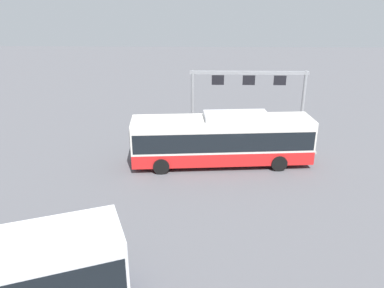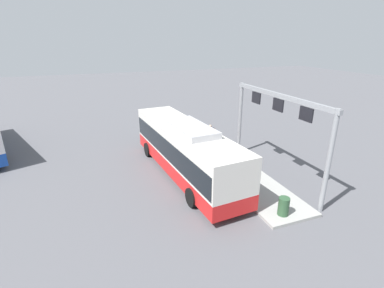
{
  "view_description": "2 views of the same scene",
  "coord_description": "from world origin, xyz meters",
  "views": [
    {
      "loc": [
        1.32,
        22.58,
        10.3
      ],
      "look_at": [
        1.92,
        -0.49,
        1.2
      ],
      "focal_mm": 35.41,
      "sensor_mm": 36.0,
      "label": 1
    },
    {
      "loc": [
        -15.29,
        5.3,
        8.05
      ],
      "look_at": [
        2.03,
        -1.24,
        1.16
      ],
      "focal_mm": 26.53,
      "sensor_mm": 36.0,
      "label": 2
    }
  ],
  "objects": [
    {
      "name": "person_boarding",
      "position": [
        4.34,
        -3.69,
        0.89
      ],
      "size": [
        0.39,
        0.57,
        1.67
      ],
      "rotation": [
        0.0,
        0.0,
        1.74
      ],
      "color": "#334C8C",
      "rests_on": "ground"
    },
    {
      "name": "platform_curb",
      "position": [
        -1.71,
        -3.22,
        0.08
      ],
      "size": [
        10.0,
        2.8,
        0.16
      ],
      "primitive_type": "cube",
      "color": "#9E9E99",
      "rests_on": "ground"
    },
    {
      "name": "platform_sign_gantry",
      "position": [
        -2.13,
        -4.93,
        3.72
      ],
      "size": [
        8.63,
        0.24,
        5.2
      ],
      "color": "gray",
      "rests_on": "ground"
    },
    {
      "name": "bus_main",
      "position": [
        -0.01,
        -0.0,
        1.81
      ],
      "size": [
        11.56,
        3.5,
        3.46
      ],
      "rotation": [
        0.0,
        0.0,
        0.09
      ],
      "color": "red",
      "rests_on": "ground"
    },
    {
      "name": "trash_bin",
      "position": [
        -6.03,
        -2.83,
        0.61
      ],
      "size": [
        0.52,
        0.52,
        0.9
      ],
      "primitive_type": "cylinder",
      "color": "#2D5133",
      "rests_on": "platform_curb"
    },
    {
      "name": "person_waiting_near",
      "position": [
        2.82,
        -3.36,
        1.05
      ],
      "size": [
        0.53,
        0.61,
        1.67
      ],
      "rotation": [
        0.0,
        0.0,
        1.05
      ],
      "color": "black",
      "rests_on": "platform_curb"
    },
    {
      "name": "ground_plane",
      "position": [
        0.0,
        0.0,
        0.0
      ],
      "size": [
        120.0,
        120.0,
        0.0
      ],
      "primitive_type": "plane",
      "color": "#56565B"
    }
  ]
}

